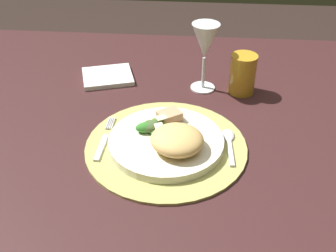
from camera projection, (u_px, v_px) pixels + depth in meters
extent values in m
cube|color=#3A1D1E|center=(181.00, 123.00, 0.97)|extent=(1.37, 0.97, 0.02)
cylinder|color=#3A1D1B|center=(25.00, 135.00, 1.56)|extent=(0.08, 0.08, 0.72)
cylinder|color=tan|center=(166.00, 146.00, 0.88)|extent=(0.34, 0.34, 0.01)
cylinder|color=#EDE7CC|center=(166.00, 142.00, 0.87)|extent=(0.24, 0.24, 0.02)
ellipsoid|color=#EBBA6B|center=(179.00, 140.00, 0.83)|extent=(0.15, 0.14, 0.04)
ellipsoid|color=#476133|center=(151.00, 126.00, 0.89)|extent=(0.06, 0.05, 0.02)
ellipsoid|color=#30772D|center=(154.00, 127.00, 0.89)|extent=(0.03, 0.05, 0.01)
ellipsoid|color=#327624|center=(153.00, 126.00, 0.89)|extent=(0.06, 0.05, 0.02)
ellipsoid|color=#4B7925|center=(157.00, 124.00, 0.89)|extent=(0.04, 0.05, 0.02)
ellipsoid|color=#337E29|center=(146.00, 127.00, 0.88)|extent=(0.05, 0.04, 0.02)
cube|color=beige|center=(159.00, 127.00, 0.87)|extent=(0.02, 0.03, 0.01)
cube|color=beige|center=(161.00, 118.00, 0.89)|extent=(0.03, 0.03, 0.00)
cube|color=tan|center=(169.00, 116.00, 0.92)|extent=(0.06, 0.06, 0.02)
cube|color=silver|center=(101.00, 147.00, 0.87)|extent=(0.01, 0.09, 0.00)
cube|color=silver|center=(108.00, 123.00, 0.94)|extent=(0.00, 0.05, 0.00)
cube|color=silver|center=(110.00, 123.00, 0.94)|extent=(0.00, 0.05, 0.00)
cube|color=silver|center=(111.00, 123.00, 0.94)|extent=(0.00, 0.05, 0.00)
cube|color=silver|center=(113.00, 123.00, 0.94)|extent=(0.00, 0.05, 0.00)
cube|color=silver|center=(230.00, 153.00, 0.85)|extent=(0.01, 0.09, 0.00)
ellipsoid|color=silver|center=(228.00, 135.00, 0.90)|extent=(0.03, 0.05, 0.01)
cube|color=white|center=(108.00, 77.00, 1.13)|extent=(0.16, 0.15, 0.01)
cylinder|color=silver|center=(203.00, 88.00, 1.08)|extent=(0.06, 0.06, 0.00)
cylinder|color=silver|center=(203.00, 73.00, 1.06)|extent=(0.01, 0.01, 0.08)
cone|color=silver|center=(205.00, 41.00, 1.01)|extent=(0.07, 0.07, 0.09)
cylinder|color=gold|center=(243.00, 74.00, 1.04)|extent=(0.07, 0.07, 0.10)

